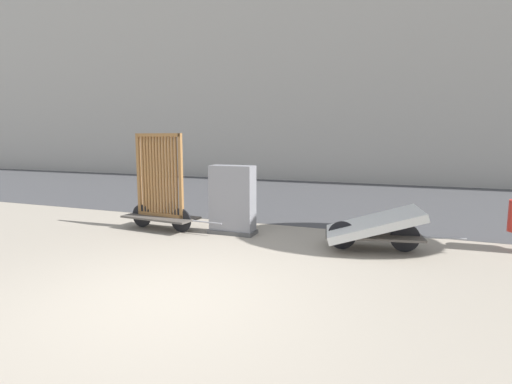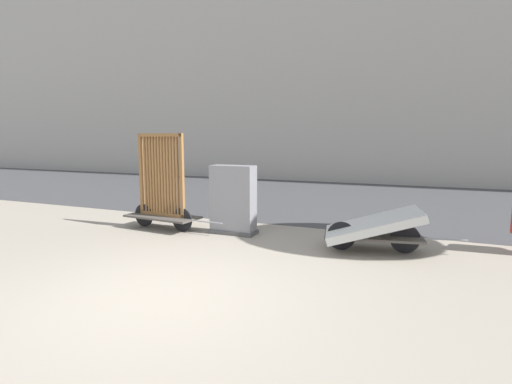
{
  "view_description": "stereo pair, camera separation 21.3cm",
  "coord_description": "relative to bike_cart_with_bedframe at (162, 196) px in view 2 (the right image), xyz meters",
  "views": [
    {
      "loc": [
        2.76,
        -3.95,
        1.95
      ],
      "look_at": [
        0.0,
        3.08,
        0.92
      ],
      "focal_mm": 28.0,
      "sensor_mm": 36.0,
      "label": 1
    },
    {
      "loc": [
        2.96,
        -3.87,
        1.95
      ],
      "look_at": [
        0.0,
        3.08,
        0.92
      ],
      "focal_mm": 28.0,
      "sensor_mm": 36.0,
      "label": 2
    }
  ],
  "objects": [
    {
      "name": "bike_cart_with_mattress",
      "position": [
        4.36,
        0.0,
        -0.29
      ],
      "size": [
        2.37,
        1.34,
        0.76
      ],
      "rotation": [
        0.0,
        0.0,
        0.2
      ],
      "color": "#4C4742",
      "rests_on": "ground_plane"
    },
    {
      "name": "bike_cart_with_bedframe",
      "position": [
        0.0,
        0.0,
        0.0
      ],
      "size": [
        2.35,
        0.82,
        2.04
      ],
      "rotation": [
        0.0,
        0.0,
        -0.09
      ],
      "color": "#4C4742",
      "rests_on": "ground_plane"
    },
    {
      "name": "road_strip",
      "position": [
        2.18,
        5.87,
        -0.72
      ],
      "size": [
        56.0,
        9.09,
        0.01
      ],
      "color": "#424244",
      "rests_on": "ground_plane"
    },
    {
      "name": "utility_cabinet",
      "position": [
        1.58,
        0.23,
        -0.07
      ],
      "size": [
        0.96,
        0.43,
        1.39
      ],
      "color": "#4C4C4C",
      "rests_on": "ground_plane"
    },
    {
      "name": "building_facade",
      "position": [
        2.18,
        12.42,
        5.54
      ],
      "size": [
        48.0,
        4.0,
        12.53
      ],
      "color": "#B2ADA3",
      "rests_on": "ground_plane"
    },
    {
      "name": "ground_plane",
      "position": [
        2.18,
        -3.08,
        -0.72
      ],
      "size": [
        60.0,
        60.0,
        0.0
      ],
      "primitive_type": "plane",
      "color": "gray"
    }
  ]
}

